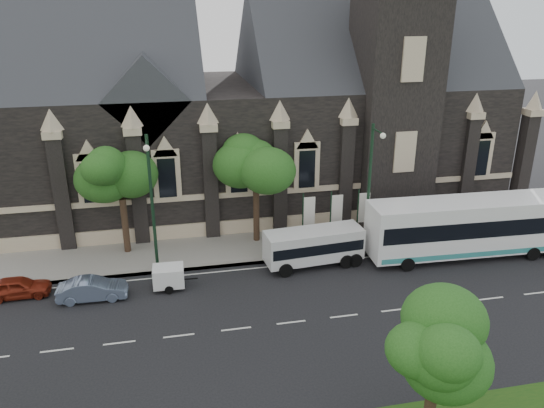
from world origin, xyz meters
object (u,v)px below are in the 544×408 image
object	(u,v)px
tree_park_east	(440,347)
banner_flag_center	(335,213)
tree_walk_right	(258,163)
sedan	(92,289)
street_lamp_near	(370,183)
tree_walk_left	(123,172)
car_far_red	(18,287)
street_lamp_mid	(152,198)
shuttle_bus	(314,245)
tour_coach	(469,226)
banner_flag_right	(362,211)
banner_flag_left	(307,215)
box_trailer	(169,276)

from	to	relation	value
tree_park_east	banner_flag_center	world-z (taller)	tree_park_east
tree_walk_right	sedan	size ratio (longest dim) A/B	1.98
street_lamp_near	sedan	distance (m)	18.42
tree_walk_left	car_far_red	distance (m)	9.37
street_lamp_mid	tree_walk_right	bearing A→B (deg)	26.65
sedan	tree_park_east	bearing A→B (deg)	-134.38
tree_park_east	shuttle_bus	bearing A→B (deg)	90.54
banner_flag_center	shuttle_bus	distance (m)	3.72
tree_walk_left	tour_coach	bearing A→B (deg)	-13.25
street_lamp_near	sedan	xyz separation A→B (m)	(-17.71, -2.39, -4.46)
banner_flag_right	shuttle_bus	xyz separation A→B (m)	(-4.26, -2.80, -0.95)
street_lamp_near	banner_flag_center	xyz separation A→B (m)	(-1.71, 1.91, -2.73)
street_lamp_near	banner_flag_left	world-z (taller)	street_lamp_near
street_lamp_mid	box_trailer	bearing A→B (deg)	-71.98
street_lamp_mid	sedan	distance (m)	6.27
banner_flag_right	street_lamp_mid	bearing A→B (deg)	-172.40
tree_park_east	box_trailer	size ratio (longest dim) A/B	2.35
shuttle_bus	sedan	distance (m)	13.84
tree_walk_right	street_lamp_mid	world-z (taller)	street_lamp_mid
box_trailer	car_far_red	distance (m)	8.69
tree_park_east	sedan	xyz separation A→B (m)	(-13.88, 14.03, -3.97)
shuttle_bus	car_far_red	size ratio (longest dim) A/B	1.79
banner_flag_center	car_far_red	size ratio (longest dim) A/B	1.10
shuttle_bus	street_lamp_mid	bearing A→B (deg)	169.95
street_lamp_near	street_lamp_mid	xyz separation A→B (m)	(-14.00, 0.00, 0.00)
tree_walk_right	sedan	distance (m)	13.49
tree_walk_right	shuttle_bus	bearing A→B (deg)	-58.01
tree_park_east	shuttle_bus	size ratio (longest dim) A/B	0.96
tour_coach	banner_flag_center	bearing A→B (deg)	158.47
banner_flag_center	sedan	world-z (taller)	banner_flag_center
box_trailer	sedan	bearing A→B (deg)	-173.52
shuttle_bus	box_trailer	distance (m)	9.46
tree_walk_right	banner_flag_center	distance (m)	6.36
tree_park_east	sedan	world-z (taller)	tree_park_east
tree_park_east	tree_walk_left	world-z (taller)	tree_walk_left
tour_coach	sedan	distance (m)	24.30
shuttle_bus	sedan	xyz separation A→B (m)	(-13.74, -1.50, -0.78)
banner_flag_left	tree_park_east	bearing A→B (deg)	-90.35
tree_park_east	tree_walk_left	bearing A→B (deg)	120.87
tree_park_east	tree_walk_left	size ratio (longest dim) A/B	0.82
tree_walk_left	banner_flag_right	bearing A→B (deg)	-6.04
banner_flag_right	sedan	distance (m)	18.58
street_lamp_mid	banner_flag_right	xyz separation A→B (m)	(14.29, 1.91, -2.73)
tree_walk_left	tour_coach	xyz separation A→B (m)	(22.33, -5.26, -3.57)
box_trailer	sedan	xyz separation A→B (m)	(-4.36, -0.37, -0.15)
banner_flag_center	tour_coach	bearing A→B (deg)	-23.33
street_lamp_mid	car_far_red	bearing A→B (deg)	-171.38
banner_flag_center	box_trailer	world-z (taller)	banner_flag_center
tree_walk_right	banner_flag_center	world-z (taller)	tree_walk_right
banner_flag_left	shuttle_bus	world-z (taller)	banner_flag_left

